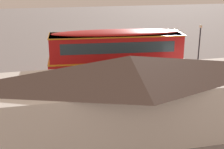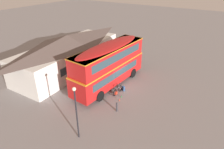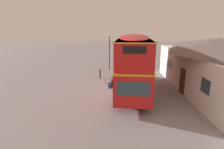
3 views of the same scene
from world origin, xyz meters
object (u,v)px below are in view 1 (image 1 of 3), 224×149
touring_bicycle (125,78)px  kerb_bollard (148,70)px  water_bottle_red_squeeze (134,77)px  water_bottle_green_metal (127,78)px  double_decker_bus (116,58)px  street_lamp (199,44)px  backpack_on_ground (114,79)px

touring_bicycle → kerb_bollard: 2.97m
kerb_bollard → water_bottle_red_squeeze: bearing=21.7°
touring_bicycle → water_bottle_green_metal: bearing=-118.7°
double_decker_bus → water_bottle_red_squeeze: bearing=-129.8°
double_decker_bus → touring_bicycle: 3.11m
water_bottle_red_squeeze → street_lamp: size_ratio=0.05×
double_decker_bus → backpack_on_ground: bearing=-98.4°
street_lamp → touring_bicycle: bearing=5.5°
water_bottle_red_squeeze → backpack_on_ground: bearing=18.4°
backpack_on_ground → street_lamp: (-7.81, -0.44, 2.51)m
water_bottle_red_squeeze → water_bottle_green_metal: bearing=12.5°
double_decker_bus → kerb_bollard: 5.40m
water_bottle_red_squeeze → street_lamp: bearing=178.1°
double_decker_bus → touring_bicycle: (-1.17, -1.78, -2.27)m
water_bottle_green_metal → backpack_on_ground: bearing=21.2°
double_decker_bus → kerb_bollard: (-3.74, -3.25, -2.15)m
touring_bicycle → water_bottle_green_metal: touring_bicycle is taller
water_bottle_red_squeeze → kerb_bollard: bearing=-158.3°
double_decker_bus → backpack_on_ground: size_ratio=17.76×
water_bottle_red_squeeze → kerb_bollard: (-1.54, -0.61, 0.39)m
street_lamp → backpack_on_ground: bearing=3.2°
double_decker_bus → water_bottle_green_metal: bearing=-122.1°
water_bottle_green_metal → street_lamp: (-6.54, 0.06, 2.71)m
backpack_on_ground → water_bottle_red_squeeze: 2.02m
double_decker_bus → kerb_bollard: double_decker_bus is taller
water_bottle_green_metal → street_lamp: street_lamp is taller
backpack_on_ground → water_bottle_red_squeeze: backpack_on_ground is taller
water_bottle_red_squeeze → water_bottle_green_metal: size_ratio=1.13×
backpack_on_ground → kerb_bollard: kerb_bollard is taller
backpack_on_ground → street_lamp: size_ratio=0.13×
touring_bicycle → kerb_bollard: (-2.57, -1.47, 0.13)m
backpack_on_ground → kerb_bollard: 3.67m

